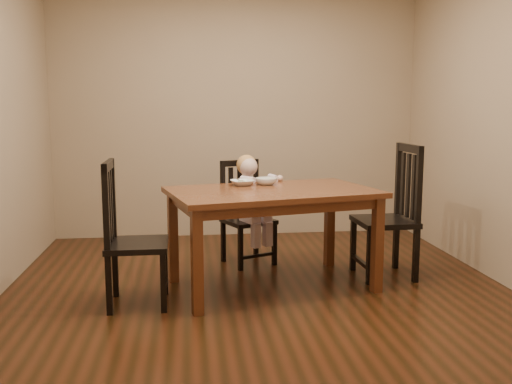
{
  "coord_description": "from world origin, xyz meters",
  "views": [
    {
      "loc": [
        -0.53,
        -4.32,
        1.45
      ],
      "look_at": [
        0.01,
        0.25,
        0.75
      ],
      "focal_mm": 40.0,
      "sensor_mm": 36.0,
      "label": 1
    }
  ],
  "objects": [
    {
      "name": "bowl_peas",
      "position": [
        -0.1,
        0.33,
        0.82
      ],
      "size": [
        0.24,
        0.24,
        0.05
      ],
      "primitive_type": "imported",
      "rotation": [
        0.0,
        0.0,
        0.29
      ],
      "color": "silver",
      "rests_on": "dining_table"
    },
    {
      "name": "dining_table",
      "position": [
        0.12,
        0.07,
        0.7
      ],
      "size": [
        1.76,
        1.29,
        0.79
      ],
      "rotation": [
        0.0,
        0.0,
        0.23
      ],
      "color": "#502412",
      "rests_on": "room"
    },
    {
      "name": "room",
      "position": [
        0.0,
        0.0,
        1.35
      ],
      "size": [
        4.01,
        4.01,
        2.71
      ],
      "color": "#3C1B0C",
      "rests_on": "ground"
    },
    {
      "name": "chair_left",
      "position": [
        -0.97,
        -0.22,
        0.51
      ],
      "size": [
        0.44,
        0.46,
        1.06
      ],
      "rotation": [
        0.0,
        0.0,
        -1.56
      ],
      "color": "black",
      "rests_on": "room"
    },
    {
      "name": "chair_child",
      "position": [
        -0.02,
        0.82,
        0.46
      ],
      "size": [
        0.53,
        0.52,
        0.95
      ],
      "rotation": [
        0.0,
        0.0,
        3.55
      ],
      "color": "black",
      "rests_on": "room"
    },
    {
      "name": "fork",
      "position": [
        -0.13,
        0.3,
        0.84
      ],
      "size": [
        0.08,
        0.11,
        0.05
      ],
      "rotation": [
        0.0,
        0.0,
        0.56
      ],
      "color": "silver",
      "rests_on": "bowl_peas"
    },
    {
      "name": "bowl_veg",
      "position": [
        0.11,
        0.36,
        0.82
      ],
      "size": [
        0.21,
        0.21,
        0.06
      ],
      "primitive_type": "imported",
      "rotation": [
        0.0,
        0.0,
        0.14
      ],
      "color": "silver",
      "rests_on": "dining_table"
    },
    {
      "name": "toddler",
      "position": [
        0.0,
        0.78,
        0.6
      ],
      "size": [
        0.45,
        0.49,
        0.55
      ],
      "primitive_type": null,
      "rotation": [
        0.0,
        0.0,
        3.55
      ],
      "color": "white",
      "rests_on": "chair_child"
    },
    {
      "name": "chair_right",
      "position": [
        1.16,
        0.25,
        0.54
      ],
      "size": [
        0.48,
        0.5,
        1.13
      ],
      "rotation": [
        0.0,
        0.0,
        1.61
      ],
      "color": "black",
      "rests_on": "room"
    }
  ]
}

